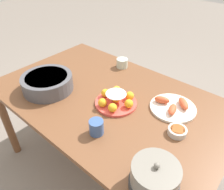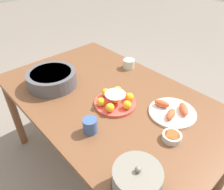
{
  "view_description": "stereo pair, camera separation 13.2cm",
  "coord_description": "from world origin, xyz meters",
  "px_view_note": "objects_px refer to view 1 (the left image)",
  "views": [
    {
      "loc": [
        -0.75,
        0.84,
        1.54
      ],
      "look_at": [
        -0.04,
        0.01,
        0.74
      ],
      "focal_mm": 35.0,
      "sensor_mm": 36.0,
      "label": 1
    },
    {
      "loc": [
        -0.85,
        0.74,
        1.54
      ],
      "look_at": [
        -0.04,
        0.01,
        0.74
      ],
      "focal_mm": 35.0,
      "sensor_mm": 36.0,
      "label": 2
    }
  ],
  "objects_px": {
    "sauce_bowl": "(177,131)",
    "cup_far": "(96,127)",
    "serving_bowl": "(47,82)",
    "cake_plate": "(116,100)",
    "cup_near": "(122,63)",
    "seafood_platter": "(173,106)",
    "warming_pot": "(155,178)",
    "dining_table": "(108,106)"
  },
  "relations": [
    {
      "from": "serving_bowl",
      "to": "cup_far",
      "type": "bearing_deg",
      "value": 171.58
    },
    {
      "from": "warming_pot",
      "to": "cup_near",
      "type": "bearing_deg",
      "value": -44.08
    },
    {
      "from": "serving_bowl",
      "to": "cup_near",
      "type": "height_order",
      "value": "serving_bowl"
    },
    {
      "from": "dining_table",
      "to": "cake_plate",
      "type": "relative_size",
      "value": 5.93
    },
    {
      "from": "dining_table",
      "to": "serving_bowl",
      "type": "bearing_deg",
      "value": 29.31
    },
    {
      "from": "sauce_bowl",
      "to": "cup_far",
      "type": "distance_m",
      "value": 0.42
    },
    {
      "from": "cake_plate",
      "to": "cup_near",
      "type": "distance_m",
      "value": 0.47
    },
    {
      "from": "cup_far",
      "to": "serving_bowl",
      "type": "bearing_deg",
      "value": -8.42
    },
    {
      "from": "seafood_platter",
      "to": "cup_near",
      "type": "xyz_separation_m",
      "value": [
        0.55,
        -0.2,
        0.02
      ]
    },
    {
      "from": "cake_plate",
      "to": "cup_near",
      "type": "relative_size",
      "value": 2.92
    },
    {
      "from": "serving_bowl",
      "to": "warming_pot",
      "type": "xyz_separation_m",
      "value": [
        -0.91,
        0.15,
        0.01
      ]
    },
    {
      "from": "dining_table",
      "to": "warming_pot",
      "type": "distance_m",
      "value": 0.67
    },
    {
      "from": "cake_plate",
      "to": "serving_bowl",
      "type": "height_order",
      "value": "serving_bowl"
    },
    {
      "from": "sauce_bowl",
      "to": "warming_pot",
      "type": "relative_size",
      "value": 0.48
    },
    {
      "from": "sauce_bowl",
      "to": "seafood_platter",
      "type": "distance_m",
      "value": 0.21
    },
    {
      "from": "sauce_bowl",
      "to": "cup_far",
      "type": "relative_size",
      "value": 1.2
    },
    {
      "from": "seafood_platter",
      "to": "cup_far",
      "type": "bearing_deg",
      "value": 65.01
    },
    {
      "from": "cake_plate",
      "to": "sauce_bowl",
      "type": "bearing_deg",
      "value": -177.3
    },
    {
      "from": "seafood_platter",
      "to": "cup_near",
      "type": "height_order",
      "value": "cup_near"
    },
    {
      "from": "sauce_bowl",
      "to": "cup_near",
      "type": "bearing_deg",
      "value": -29.14
    },
    {
      "from": "serving_bowl",
      "to": "cup_far",
      "type": "xyz_separation_m",
      "value": [
        -0.52,
        0.08,
        -0.01
      ]
    },
    {
      "from": "serving_bowl",
      "to": "warming_pot",
      "type": "height_order",
      "value": "warming_pot"
    },
    {
      "from": "cup_far",
      "to": "warming_pot",
      "type": "relative_size",
      "value": 0.4
    },
    {
      "from": "sauce_bowl",
      "to": "cup_near",
      "type": "relative_size",
      "value": 1.12
    },
    {
      "from": "serving_bowl",
      "to": "seafood_platter",
      "type": "relative_size",
      "value": 1.22
    },
    {
      "from": "cake_plate",
      "to": "sauce_bowl",
      "type": "xyz_separation_m",
      "value": [
        -0.4,
        -0.02,
        -0.01
      ]
    },
    {
      "from": "cup_far",
      "to": "warming_pot",
      "type": "height_order",
      "value": "warming_pot"
    },
    {
      "from": "cake_plate",
      "to": "warming_pot",
      "type": "bearing_deg",
      "value": 145.72
    },
    {
      "from": "seafood_platter",
      "to": "cup_near",
      "type": "distance_m",
      "value": 0.58
    },
    {
      "from": "dining_table",
      "to": "sauce_bowl",
      "type": "xyz_separation_m",
      "value": [
        -0.49,
        0.01,
        0.1
      ]
    },
    {
      "from": "serving_bowl",
      "to": "cup_far",
      "type": "distance_m",
      "value": 0.53
    },
    {
      "from": "sauce_bowl",
      "to": "warming_pot",
      "type": "distance_m",
      "value": 0.35
    },
    {
      "from": "seafood_platter",
      "to": "cake_plate",
      "type": "bearing_deg",
      "value": 33.5
    },
    {
      "from": "cup_near",
      "to": "warming_pot",
      "type": "bearing_deg",
      "value": 135.92
    },
    {
      "from": "cake_plate",
      "to": "sauce_bowl",
      "type": "relative_size",
      "value": 2.61
    },
    {
      "from": "dining_table",
      "to": "sauce_bowl",
      "type": "relative_size",
      "value": 15.48
    },
    {
      "from": "serving_bowl",
      "to": "sauce_bowl",
      "type": "bearing_deg",
      "value": -167.18
    },
    {
      "from": "cup_near",
      "to": "cup_far",
      "type": "bearing_deg",
      "value": 118.21
    },
    {
      "from": "cup_near",
      "to": "sauce_bowl",
      "type": "bearing_deg",
      "value": 150.86
    },
    {
      "from": "sauce_bowl",
      "to": "seafood_platter",
      "type": "xyz_separation_m",
      "value": [
        0.12,
        -0.17,
        -0.0
      ]
    },
    {
      "from": "cake_plate",
      "to": "serving_bowl",
      "type": "bearing_deg",
      "value": 21.33
    },
    {
      "from": "sauce_bowl",
      "to": "seafood_platter",
      "type": "relative_size",
      "value": 0.36
    }
  ]
}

